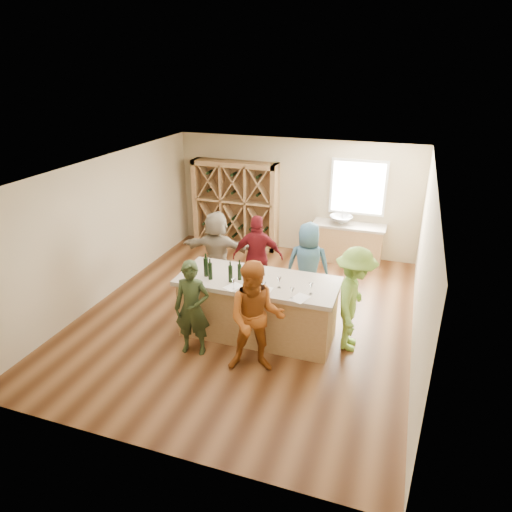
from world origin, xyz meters
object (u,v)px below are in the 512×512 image
(sink, at_px, (341,220))
(wine_bottle_a, at_px, (206,267))
(wine_bottle_b, at_px, (210,271))
(wine_rack, at_px, (235,205))
(person_far_mid, at_px, (258,257))
(person_server, at_px, (354,300))
(person_near_right, at_px, (256,318))
(person_far_left, at_px, (217,251))
(person_near_left, at_px, (192,308))
(wine_bottle_e, at_px, (240,272))
(person_far_right, at_px, (308,265))
(tasting_counter_base, at_px, (258,309))
(wine_bottle_d, at_px, (230,274))

(sink, xyz_separation_m, wine_bottle_a, (-1.68, -3.94, 0.23))
(wine_bottle_b, bearing_deg, wine_rack, 105.55)
(person_far_mid, bearing_deg, person_server, 136.01)
(person_near_right, distance_m, person_far_left, 2.88)
(sink, xyz_separation_m, person_far_mid, (-1.27, -2.40, -0.15))
(person_server, relative_size, person_far_mid, 1.04)
(person_near_left, relative_size, person_near_right, 0.89)
(wine_bottle_a, relative_size, person_server, 0.19)
(wine_bottle_e, xyz_separation_m, person_far_left, (-1.08, 1.53, -0.37))
(sink, distance_m, person_near_left, 4.89)
(wine_bottle_b, relative_size, person_far_right, 0.17)
(tasting_counter_base, distance_m, wine_bottle_a, 1.16)
(wine_rack, bearing_deg, wine_bottle_a, -75.70)
(wine_bottle_b, bearing_deg, person_server, 9.64)
(sink, bearing_deg, person_far_left, -132.65)
(wine_rack, relative_size, person_far_left, 1.29)
(wine_bottle_a, bearing_deg, wine_bottle_b, -37.77)
(wine_bottle_a, height_order, person_near_left, person_near_left)
(wine_bottle_e, relative_size, person_near_left, 0.17)
(person_server, bearing_deg, tasting_counter_base, 95.10)
(wine_rack, relative_size, wine_bottle_a, 6.60)
(person_near_right, bearing_deg, wine_bottle_b, 130.62)
(wine_rack, distance_m, wine_bottle_b, 4.26)
(person_near_right, bearing_deg, wine_bottle_a, 130.14)
(wine_rack, height_order, sink, wine_rack)
(person_near_right, bearing_deg, person_far_mid, 91.90)
(wine_bottle_b, height_order, person_near_right, person_near_right)
(person_near_right, xyz_separation_m, person_far_mid, (-0.75, 2.31, -0.05))
(wine_bottle_d, relative_size, person_server, 0.16)
(person_near_right, xyz_separation_m, person_server, (1.31, 1.09, -0.01))
(wine_bottle_d, bearing_deg, wine_bottle_a, 170.68)
(wine_bottle_e, bearing_deg, tasting_counter_base, 20.24)
(wine_rack, height_order, person_server, wine_rack)
(wine_bottle_e, bearing_deg, person_far_left, 125.18)
(tasting_counter_base, xyz_separation_m, wine_bottle_e, (-0.29, -0.11, 0.72))
(wine_bottle_d, height_order, person_far_right, person_far_right)
(sink, xyz_separation_m, person_server, (0.80, -3.63, -0.12))
(person_near_left, relative_size, person_far_mid, 0.94)
(wine_rack, relative_size, wine_bottle_b, 7.44)
(wine_bottle_a, xyz_separation_m, person_far_mid, (0.41, 1.54, -0.38))
(wine_bottle_a, bearing_deg, person_far_mid, 74.95)
(person_near_left, height_order, person_far_left, person_far_left)
(wine_rack, bearing_deg, sink, -1.49)
(person_far_mid, bearing_deg, tasting_counter_base, 95.43)
(person_server, bearing_deg, person_near_right, 129.42)
(person_server, bearing_deg, sink, 12.17)
(wine_bottle_b, height_order, wine_bottle_d, wine_bottle_b)
(wine_bottle_e, height_order, person_server, person_server)
(wine_rack, bearing_deg, wine_bottle_d, -69.85)
(wine_bottle_a, xyz_separation_m, person_near_right, (1.16, -0.78, -0.34))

